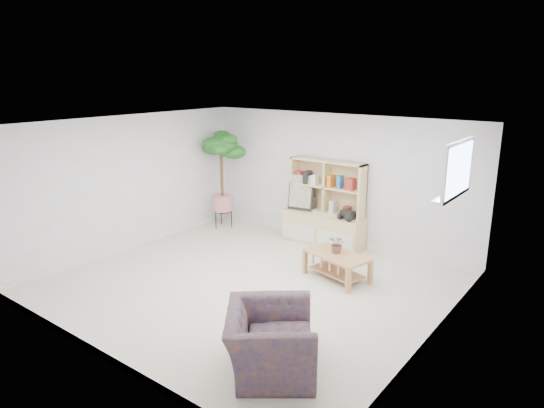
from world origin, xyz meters
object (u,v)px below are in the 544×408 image
Objects in this scene: storage_unit at (324,203)px; coffee_table at (337,266)px; floor_tree at (222,180)px; armchair at (270,337)px.

storage_unit is 1.70m from coffee_table.
coffee_table is at bearing -51.01° from storage_unit.
floor_tree is (-2.20, -0.37, 0.21)m from storage_unit.
floor_tree is at bearing -170.41° from storage_unit.
storage_unit is 2.24m from floor_tree.
floor_tree is 5.15m from armchair.
floor_tree is 1.88× the size of armchair.
storage_unit is 0.79× the size of floor_tree.
coffee_table is (1.00, -1.24, -0.58)m from storage_unit.
coffee_table is at bearing -15.19° from floor_tree.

